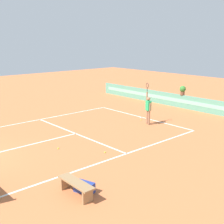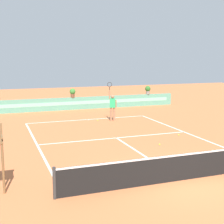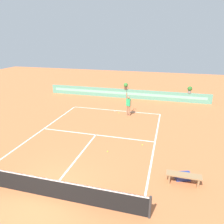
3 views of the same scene
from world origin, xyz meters
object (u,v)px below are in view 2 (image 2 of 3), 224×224
at_px(tennis_ball_mid_court, 179,135).
at_px(potted_plant_centre, 73,92).
at_px(tennis_player, 112,105).
at_px(tennis_ball_by_sideline, 160,144).
at_px(potted_plant_far_right, 148,90).
at_px(tennis_ball_near_baseline, 98,120).

relative_size(tennis_ball_mid_court, potted_plant_centre, 0.09).
height_order(tennis_player, potted_plant_centre, tennis_player).
bearing_deg(tennis_ball_by_sideline, potted_plant_centre, 96.84).
distance_m(tennis_player, tennis_ball_by_sideline, 6.60).
bearing_deg(tennis_player, potted_plant_far_right, 46.07).
relative_size(tennis_player, tennis_ball_near_baseline, 38.01).
height_order(tennis_player, tennis_ball_mid_court, tennis_player).
bearing_deg(tennis_ball_near_baseline, potted_plant_centre, 95.32).
bearing_deg(potted_plant_centre, tennis_ball_mid_court, -72.60).
distance_m(tennis_ball_mid_court, potted_plant_centre, 11.26).
bearing_deg(tennis_ball_near_baseline, potted_plant_far_right, 39.56).
distance_m(tennis_ball_mid_court, tennis_ball_by_sideline, 2.34).
bearing_deg(potted_plant_far_right, tennis_player, -133.93).
xyz_separation_m(tennis_player, tennis_ball_by_sideline, (0.04, -6.52, -1.02)).
relative_size(tennis_ball_near_baseline, tennis_ball_mid_court, 1.00).
height_order(potted_plant_far_right, potted_plant_centre, same).
bearing_deg(potted_plant_far_right, tennis_ball_mid_court, -107.50).
xyz_separation_m(tennis_player, tennis_ball_near_baseline, (-0.92, 0.37, -1.02)).
bearing_deg(tennis_ball_near_baseline, tennis_ball_by_sideline, -82.03).
relative_size(tennis_ball_mid_court, potted_plant_far_right, 0.09).
height_order(tennis_ball_mid_court, potted_plant_centre, potted_plant_centre).
bearing_deg(potted_plant_centre, tennis_player, -75.74).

